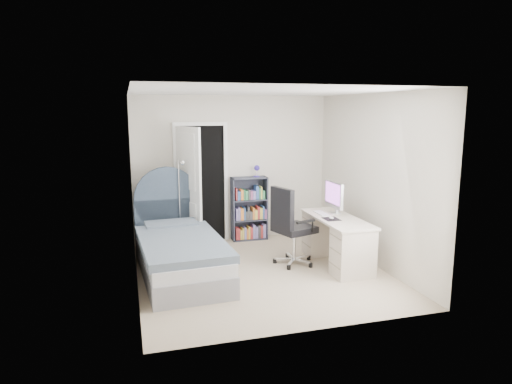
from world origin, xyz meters
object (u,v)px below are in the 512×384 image
object	(u,v)px
bookcase	(250,212)
nightstand	(174,222)
bed	(179,251)
office_chair	(290,223)
floor_lamp	(181,215)
desk	(336,239)

from	to	relation	value
bookcase	nightstand	bearing A→B (deg)	-176.55
bed	office_chair	distance (m)	1.63
floor_lamp	office_chair	distance (m)	1.80
bed	floor_lamp	world-z (taller)	floor_lamp
desk	office_chair	size ratio (longest dim) A/B	1.25
floor_lamp	office_chair	size ratio (longest dim) A/B	1.28
bed	floor_lamp	distance (m)	1.01
bookcase	bed	bearing A→B (deg)	-135.78
floor_lamp	desk	distance (m)	2.46
bookcase	desk	xyz separation A→B (m)	(0.88, -1.63, -0.11)
desk	office_chair	xyz separation A→B (m)	(-0.68, 0.16, 0.25)
bookcase	office_chair	world-z (taller)	bookcase
bookcase	desk	world-z (taller)	bookcase
office_chair	nightstand	bearing A→B (deg)	138.01
desk	nightstand	bearing A→B (deg)	145.10
nightstand	desk	xyz separation A→B (m)	(2.22, -1.55, -0.03)
floor_lamp	bookcase	size ratio (longest dim) A/B	1.13
nightstand	desk	bearing A→B (deg)	-34.90
floor_lamp	desk	size ratio (longest dim) A/B	1.03
office_chair	floor_lamp	bearing A→B (deg)	143.67
floor_lamp	office_chair	xyz separation A→B (m)	(1.45, -1.06, 0.03)
bed	office_chair	xyz separation A→B (m)	(1.60, -0.11, 0.33)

